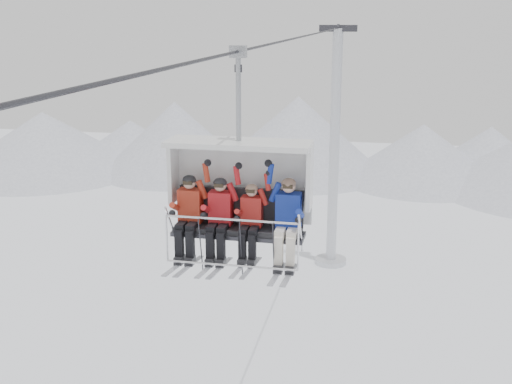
% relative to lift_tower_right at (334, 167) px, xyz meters
% --- Properties ---
extents(ridgeline, '(72.00, 21.00, 7.00)m').
position_rel_lift_tower_right_xyz_m(ridgeline, '(-1.58, 20.05, -2.94)').
color(ridgeline, silver).
rests_on(ridgeline, ground).
extents(lift_tower_right, '(2.00, 1.80, 13.48)m').
position_rel_lift_tower_right_xyz_m(lift_tower_right, '(0.00, 0.00, 0.00)').
color(lift_tower_right, silver).
rests_on(lift_tower_right, ground).
extents(haul_cable, '(0.06, 50.00, 0.06)m').
position_rel_lift_tower_right_xyz_m(haul_cable, '(0.00, -22.00, 7.52)').
color(haul_cable, '#2E2E33').
rests_on(haul_cable, lift_tower_left).
extents(chairlift_carrier, '(2.73, 1.17, 3.98)m').
position_rel_lift_tower_right_xyz_m(chairlift_carrier, '(0.00, -23.49, 4.97)').
color(chairlift_carrier, black).
rests_on(chairlift_carrier, haul_cable).
extents(skier_far_left, '(0.45, 1.69, 1.76)m').
position_rel_lift_tower_right_xyz_m(skier_far_left, '(-0.96, -23.80, 4.47)').
color(skier_far_left, '#B7311D').
rests_on(skier_far_left, chairlift_carrier).
extents(skier_center_left, '(0.44, 1.69, 1.72)m').
position_rel_lift_tower_right_xyz_m(skier_center_left, '(-0.35, -23.80, 4.46)').
color(skier_center_left, red).
rests_on(skier_center_left, chairlift_carrier).
extents(skier_center_right, '(0.40, 1.69, 1.58)m').
position_rel_lift_tower_right_xyz_m(skier_center_right, '(0.26, -23.81, 4.42)').
color(skier_center_right, red).
rests_on(skier_center_right, chairlift_carrier).
extents(skier_far_right, '(0.46, 1.69, 1.81)m').
position_rel_lift_tower_right_xyz_m(skier_far_right, '(0.97, -23.79, 4.49)').
color(skier_far_right, '#182F9E').
rests_on(skier_far_right, chairlift_carrier).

